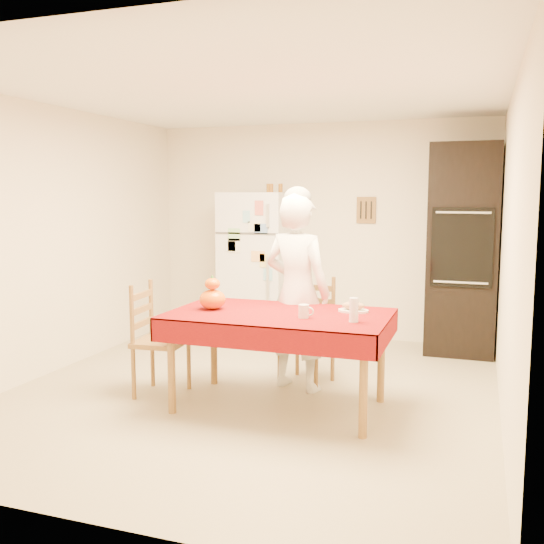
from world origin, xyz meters
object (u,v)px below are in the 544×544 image
at_px(chair_far, 310,326).
at_px(coffee_mug, 304,311).
at_px(oven_cabinet, 463,250).
at_px(seated_woman, 297,292).
at_px(dining_table, 279,322).
at_px(chair_left, 154,335).
at_px(refrigerator, 257,266).
at_px(pumpkin_lower, 213,299).
at_px(wine_glass, 354,310).
at_px(bread_plate, 353,311).

bearing_deg(chair_far, coffee_mug, -66.68).
relative_size(oven_cabinet, seated_woman, 1.30).
xyz_separation_m(dining_table, chair_left, (-1.10, -0.02, -0.18)).
xyz_separation_m(refrigerator, pumpkin_lower, (0.44, -2.21, -0.01)).
height_order(oven_cabinet, chair_left, oven_cabinet).
xyz_separation_m(oven_cabinet, chair_left, (-2.39, -2.25, -0.59)).
xyz_separation_m(coffee_mug, pumpkin_lower, (-0.79, 0.09, 0.03)).
height_order(oven_cabinet, pumpkin_lower, oven_cabinet).
xyz_separation_m(chair_far, pumpkin_lower, (-0.59, -0.78, 0.33)).
bearing_deg(coffee_mug, seated_woman, 110.82).
relative_size(refrigerator, chair_far, 1.79).
distance_m(refrigerator, oven_cabinet, 2.29).
bearing_deg(dining_table, seated_woman, 91.12).
bearing_deg(wine_glass, refrigerator, 124.63).
bearing_deg(refrigerator, seated_woman, -59.46).
distance_m(oven_cabinet, chair_left, 3.33).
distance_m(seated_woman, pumpkin_lower, 0.77).
distance_m(chair_far, seated_woman, 0.41).
relative_size(chair_far, wine_glass, 5.40).
bearing_deg(refrigerator, chair_far, -54.23).
xyz_separation_m(dining_table, chair_far, (0.04, 0.75, -0.18)).
bearing_deg(bread_plate, wine_glass, -78.19).
distance_m(seated_woman, coffee_mug, 0.69).
xyz_separation_m(chair_left, pumpkin_lower, (0.55, -0.01, 0.33)).
height_order(pumpkin_lower, wine_glass, wine_glass).
bearing_deg(pumpkin_lower, bread_plate, 13.08).
xyz_separation_m(chair_left, wine_glass, (1.72, -0.13, 0.34)).
bearing_deg(bread_plate, refrigerator, 128.01).
xyz_separation_m(refrigerator, coffee_mug, (1.23, -2.31, -0.04)).
xyz_separation_m(dining_table, seated_woman, (-0.01, 0.52, 0.15)).
height_order(chair_left, bread_plate, chair_left).
bearing_deg(chair_far, pumpkin_lower, -116.58).
bearing_deg(coffee_mug, wine_glass, -3.58).
xyz_separation_m(seated_woman, bread_plate, (0.55, -0.29, -0.07)).
height_order(coffee_mug, wine_glass, wine_glass).
height_order(dining_table, wine_glass, wine_glass).
bearing_deg(pumpkin_lower, coffee_mug, -6.76).
height_order(chair_far, coffee_mug, chair_far).
xyz_separation_m(chair_left, bread_plate, (1.64, 0.24, 0.26)).
xyz_separation_m(coffee_mug, bread_plate, (0.31, 0.35, -0.04)).
distance_m(dining_table, coffee_mug, 0.29).
height_order(wine_glass, bread_plate, wine_glass).
height_order(refrigerator, bread_plate, refrigerator).
distance_m(seated_woman, bread_plate, 0.63).
distance_m(dining_table, seated_woman, 0.54).
bearing_deg(refrigerator, oven_cabinet, 1.18).
relative_size(oven_cabinet, chair_far, 2.32).
relative_size(refrigerator, wine_glass, 9.66).
relative_size(seated_woman, bread_plate, 7.03).
bearing_deg(coffee_mug, oven_cabinet, 65.89).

